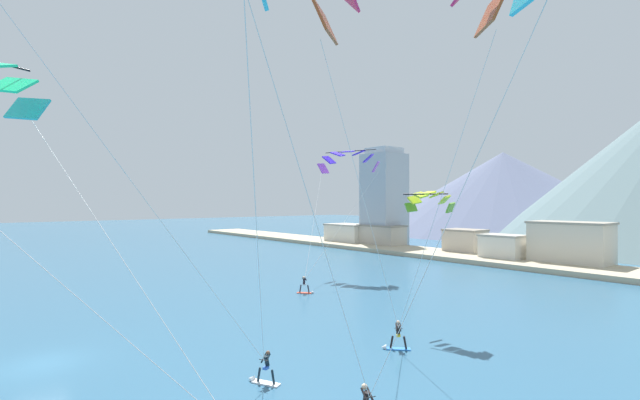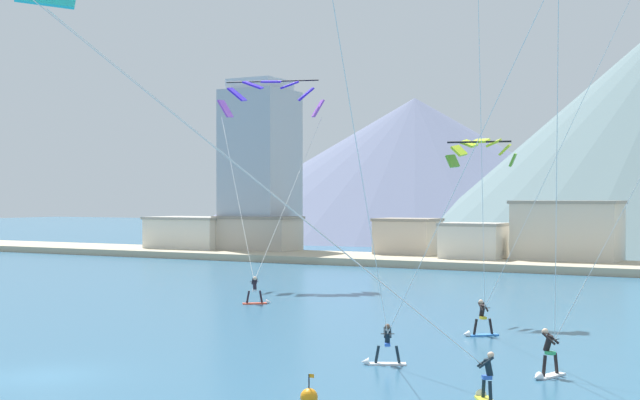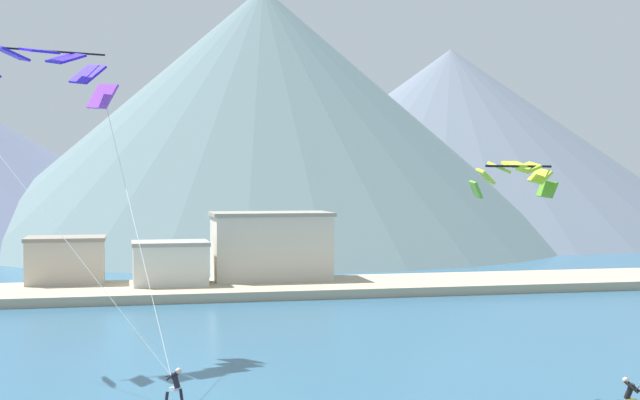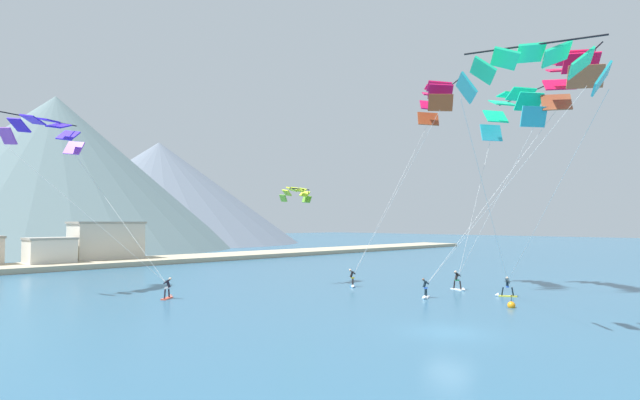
% 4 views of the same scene
% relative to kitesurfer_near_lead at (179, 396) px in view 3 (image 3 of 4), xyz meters
% --- Properties ---
extents(kitesurfer_near_lead, '(1.60, 1.41, 1.78)m').
position_rel_kitesurfer_near_lead_xyz_m(kitesurfer_near_lead, '(0.00, 0.00, 0.00)').
color(kitesurfer_near_lead, '#E54C33').
rests_on(kitesurfer_near_lead, ground).
extents(parafoil_kite_near_lead, '(9.67, 14.07, 14.05)m').
position_rel_kitesurfer_near_lead_xyz_m(parafoil_kite_near_lead, '(-6.08, 11.41, 13.70)').
color(parafoil_kite_near_lead, purple).
extents(parafoil_kite_distant_high_outer, '(3.88, 1.64, 1.59)m').
position_rel_kitesurfer_near_lead_xyz_m(parafoil_kite_distant_high_outer, '(13.97, 0.35, 8.50)').
color(parafoil_kite_distant_high_outer, '#65AA2D').
extents(shoreline_strip, '(180.00, 10.00, 0.70)m').
position_rel_kitesurfer_near_lead_xyz_m(shoreline_strip, '(5.08, 34.54, -0.20)').
color(shoreline_strip, tan).
rests_on(shoreline_strip, ground).
extents(shore_building_promenade_mid, '(9.81, 5.79, 6.19)m').
position_rel_kitesurfer_near_lead_xyz_m(shore_building_promenade_mid, '(9.82, 38.02, 2.56)').
color(shore_building_promenade_mid, beige).
rests_on(shore_building_promenade_mid, ground).
extents(shore_building_quay_east, '(5.91, 4.56, 4.07)m').
position_rel_kitesurfer_near_lead_xyz_m(shore_building_quay_east, '(1.51, 35.73, 1.50)').
color(shore_building_quay_east, silver).
rests_on(shore_building_quay_east, ground).
extents(shore_building_quay_west, '(6.15, 4.86, 4.35)m').
position_rel_kitesurfer_near_lead_xyz_m(shore_building_quay_west, '(-6.51, 38.61, 1.64)').
color(shore_building_quay_west, beige).
rests_on(shore_building_quay_west, ground).
extents(mountain_peak_west_ridge, '(83.89, 83.89, 30.16)m').
position_rel_kitesurfer_near_lead_xyz_m(mountain_peak_west_ridge, '(50.26, 103.13, 14.53)').
color(mountain_peak_west_ridge, slate).
rests_on(mountain_peak_west_ridge, ground).
extents(mountain_peak_east_shoulder, '(81.43, 81.43, 35.42)m').
position_rel_kitesurfer_near_lead_xyz_m(mountain_peak_east_shoulder, '(16.90, 87.66, 17.16)').
color(mountain_peak_east_shoulder, slate).
rests_on(mountain_peak_east_shoulder, ground).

